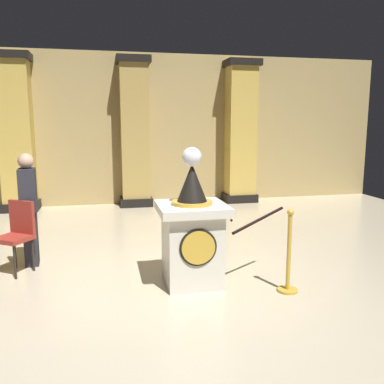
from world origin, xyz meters
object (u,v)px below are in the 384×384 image
at_px(bystander_guest, 29,207).
at_px(cafe_chair_red, 17,230).
at_px(stanchion_far, 187,231).
at_px(pedestal_clock, 192,233).
at_px(stanchion_near, 288,263).

relative_size(bystander_guest, cafe_chair_red, 1.64).
height_order(stanchion_far, cafe_chair_red, stanchion_far).
distance_m(pedestal_clock, cafe_chair_red, 2.37).
distance_m(stanchion_near, cafe_chair_red, 3.54).
distance_m(stanchion_near, stanchion_far, 1.87).
bearing_deg(pedestal_clock, bystander_guest, 151.07).
height_order(stanchion_near, bystander_guest, bystander_guest).
relative_size(pedestal_clock, stanchion_far, 1.66).
distance_m(stanchion_far, bystander_guest, 2.28).
distance_m(stanchion_near, bystander_guest, 3.57).
bearing_deg(stanchion_near, pedestal_clock, 154.73).
height_order(pedestal_clock, stanchion_far, pedestal_clock).
bearing_deg(stanchion_near, bystander_guest, 152.28).
bearing_deg(stanchion_near, cafe_chair_red, 156.92).
bearing_deg(stanchion_far, bystander_guest, 179.79).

